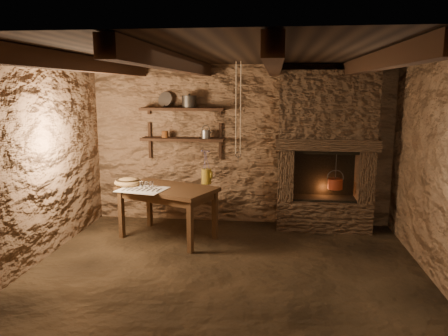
# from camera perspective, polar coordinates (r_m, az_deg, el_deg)

# --- Properties ---
(floor) EXTENTS (4.50, 4.50, 0.00)m
(floor) POSITION_cam_1_polar(r_m,az_deg,el_deg) (5.04, 0.14, -13.71)
(floor) COLOR black
(floor) RESTS_ON ground
(back_wall) EXTENTS (4.50, 0.04, 2.40)m
(back_wall) POSITION_cam_1_polar(r_m,az_deg,el_deg) (6.64, 2.12, 3.00)
(back_wall) COLOR brown
(back_wall) RESTS_ON floor
(front_wall) EXTENTS (4.50, 0.04, 2.40)m
(front_wall) POSITION_cam_1_polar(r_m,az_deg,el_deg) (2.76, -4.64, -7.82)
(front_wall) COLOR brown
(front_wall) RESTS_ON floor
(left_wall) EXTENTS (0.04, 4.00, 2.40)m
(left_wall) POSITION_cam_1_polar(r_m,az_deg,el_deg) (5.41, -24.25, 0.36)
(left_wall) COLOR brown
(left_wall) RESTS_ON floor
(right_wall) EXTENTS (0.04, 4.00, 2.40)m
(right_wall) POSITION_cam_1_polar(r_m,az_deg,el_deg) (4.96, 26.96, -0.71)
(right_wall) COLOR brown
(right_wall) RESTS_ON floor
(ceiling) EXTENTS (4.50, 4.00, 0.04)m
(ceiling) POSITION_cam_1_polar(r_m,az_deg,el_deg) (4.61, 0.16, 14.66)
(ceiling) COLOR black
(ceiling) RESTS_ON back_wall
(beam_far_left) EXTENTS (0.14, 3.95, 0.16)m
(beam_far_left) POSITION_cam_1_polar(r_m,az_deg,el_deg) (5.00, -17.64, 12.82)
(beam_far_left) COLOR black
(beam_far_left) RESTS_ON ceiling
(beam_mid_left) EXTENTS (0.14, 3.95, 0.16)m
(beam_mid_left) POSITION_cam_1_polar(r_m,az_deg,el_deg) (4.68, -6.10, 13.43)
(beam_mid_left) COLOR black
(beam_mid_left) RESTS_ON ceiling
(beam_mid_right) EXTENTS (0.14, 3.95, 0.16)m
(beam_mid_right) POSITION_cam_1_polar(r_m,az_deg,el_deg) (4.57, 6.57, 13.50)
(beam_mid_right) COLOR black
(beam_mid_right) RESTS_ON ceiling
(beam_far_right) EXTENTS (0.14, 3.95, 0.16)m
(beam_far_right) POSITION_cam_1_polar(r_m,az_deg,el_deg) (4.67, 19.25, 12.93)
(beam_far_right) COLOR black
(beam_far_right) RESTS_ON ceiling
(shelf_lower) EXTENTS (1.25, 0.30, 0.04)m
(shelf_lower) POSITION_cam_1_polar(r_m,az_deg,el_deg) (6.60, -5.38, 3.78)
(shelf_lower) COLOR black
(shelf_lower) RESTS_ON back_wall
(shelf_upper) EXTENTS (1.25, 0.30, 0.04)m
(shelf_upper) POSITION_cam_1_polar(r_m,az_deg,el_deg) (6.56, -5.45, 7.69)
(shelf_upper) COLOR black
(shelf_upper) RESTS_ON back_wall
(hearth) EXTENTS (1.43, 0.51, 2.30)m
(hearth) POSITION_cam_1_polar(r_m,az_deg,el_deg) (6.43, 13.14, 2.72)
(hearth) COLOR #38271C
(hearth) RESTS_ON floor
(work_table) EXTENTS (1.46, 1.17, 0.73)m
(work_table) POSITION_cam_1_polar(r_m,az_deg,el_deg) (6.07, -7.34, -5.58)
(work_table) COLOR #382313
(work_table) RESTS_ON floor
(linen_cloth) EXTENTS (0.69, 0.60, 0.01)m
(linen_cloth) POSITION_cam_1_polar(r_m,az_deg,el_deg) (5.89, -10.60, -2.77)
(linen_cloth) COLOR silver
(linen_cloth) RESTS_ON work_table
(pewter_cutlery_row) EXTENTS (0.53, 0.30, 0.01)m
(pewter_cutlery_row) POSITION_cam_1_polar(r_m,az_deg,el_deg) (5.87, -10.66, -2.71)
(pewter_cutlery_row) COLOR gray
(pewter_cutlery_row) RESTS_ON linen_cloth
(drinking_glasses) EXTENTS (0.19, 0.06, 0.08)m
(drinking_glasses) POSITION_cam_1_polar(r_m,az_deg,el_deg) (5.98, -10.11, -2.13)
(drinking_glasses) COLOR white
(drinking_glasses) RESTS_ON linen_cloth
(stoneware_jug) EXTENTS (0.18, 0.18, 0.49)m
(stoneware_jug) POSITION_cam_1_polar(r_m,az_deg,el_deg) (6.12, -2.29, -0.13)
(stoneware_jug) COLOR olive
(stoneware_jug) RESTS_ON work_table
(wooden_bowl) EXTENTS (0.42, 0.42, 0.13)m
(wooden_bowl) POSITION_cam_1_polar(r_m,az_deg,el_deg) (6.17, -12.45, -1.86)
(wooden_bowl) COLOR olive
(wooden_bowl) RESTS_ON work_table
(iron_stockpot) EXTENTS (0.26, 0.26, 0.16)m
(iron_stockpot) POSITION_cam_1_polar(r_m,az_deg,el_deg) (6.53, -4.56, 8.56)
(iron_stockpot) COLOR #2C2B27
(iron_stockpot) RESTS_ON shelf_upper
(tin_pan) EXTENTS (0.25, 0.17, 0.23)m
(tin_pan) POSITION_cam_1_polar(r_m,az_deg,el_deg) (6.71, -7.66, 8.87)
(tin_pan) COLOR gray
(tin_pan) RESTS_ON shelf_upper
(small_kettle) EXTENTS (0.20, 0.16, 0.19)m
(small_kettle) POSITION_cam_1_polar(r_m,az_deg,el_deg) (6.52, -2.39, 4.46)
(small_kettle) COLOR gray
(small_kettle) RESTS_ON shelf_lower
(rusty_tin) EXTENTS (0.12, 0.12, 0.10)m
(rusty_tin) POSITION_cam_1_polar(r_m,az_deg,el_deg) (6.65, -7.71, 4.38)
(rusty_tin) COLOR #4F270F
(rusty_tin) RESTS_ON shelf_lower
(red_pot) EXTENTS (0.27, 0.27, 0.54)m
(red_pot) POSITION_cam_1_polar(r_m,az_deg,el_deg) (6.49, 14.32, -1.94)
(red_pot) COLOR maroon
(red_pot) RESTS_ON hearth
(hanging_ropes) EXTENTS (0.08, 0.08, 1.20)m
(hanging_ropes) POSITION_cam_1_polar(r_m,az_deg,el_deg) (5.64, 1.89, 7.79)
(hanging_ropes) COLOR #CEB691
(hanging_ropes) RESTS_ON ceiling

